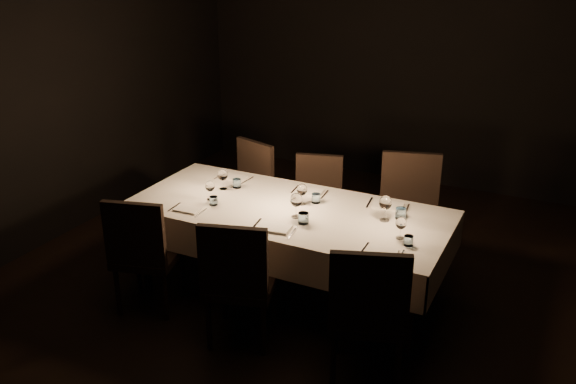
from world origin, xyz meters
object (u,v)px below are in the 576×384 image
at_px(chair_far_center, 317,200).
at_px(chair_near_right, 368,309).
at_px(chair_near_left, 143,250).
at_px(chair_far_right, 408,210).
at_px(dining_table, 288,217).
at_px(chair_near_center, 238,277).
at_px(chair_far_left, 247,187).

bearing_deg(chair_far_center, chair_near_right, -72.48).
relative_size(chair_near_left, chair_near_right, 0.95).
bearing_deg(chair_near_left, chair_near_right, 162.73).
xyz_separation_m(chair_near_left, chair_far_right, (1.63, 1.53, 0.04)).
height_order(dining_table, chair_near_right, chair_near_right).
height_order(dining_table, chair_near_center, chair_near_center).
distance_m(chair_near_center, chair_far_left, 1.72).
bearing_deg(chair_far_right, chair_near_left, -152.56).
relative_size(chair_near_right, chair_far_left, 1.06).
height_order(chair_far_left, chair_far_center, chair_far_left).
bearing_deg(chair_near_right, chair_far_center, -76.47).
height_order(chair_near_left, chair_near_right, chair_near_right).
relative_size(dining_table, chair_far_right, 2.40).
height_order(chair_near_center, chair_far_left, chair_near_center).
bearing_deg(chair_near_right, chair_near_left, -21.29).
bearing_deg(dining_table, chair_far_right, 46.94).
xyz_separation_m(chair_near_right, chair_far_left, (-1.74, 1.52, -0.03)).
bearing_deg(dining_table, chair_near_left, -140.44).
relative_size(chair_near_center, chair_far_center, 1.09).
distance_m(dining_table, chair_near_right, 1.23).
xyz_separation_m(chair_near_left, chair_near_center, (0.87, -0.05, 0.01)).
relative_size(dining_table, chair_far_center, 2.79).
xyz_separation_m(chair_far_center, chair_far_right, (0.86, -0.01, 0.07)).
xyz_separation_m(chair_near_left, chair_near_right, (1.82, -0.05, 0.02)).
relative_size(chair_near_right, chair_far_center, 1.13).
bearing_deg(chair_far_left, dining_table, -25.40).
xyz_separation_m(chair_near_left, chair_far_center, (0.77, 1.55, -0.03)).
bearing_deg(chair_far_left, chair_near_center, -44.88).
relative_size(chair_far_center, chair_far_right, 0.86).
bearing_deg(chair_near_left, chair_far_center, -132.15).
height_order(chair_near_right, chair_far_left, chair_near_right).
distance_m(chair_near_left, chair_far_center, 1.73).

